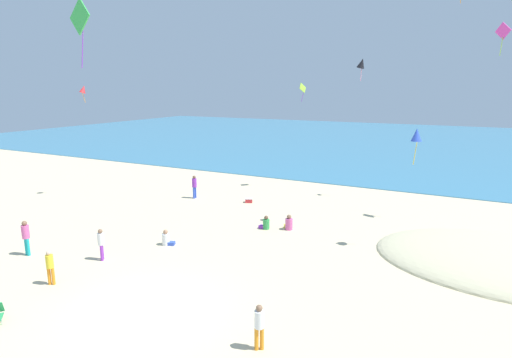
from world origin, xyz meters
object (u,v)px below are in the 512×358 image
object	(u,v)px
person_0	(266,224)
kite_green	(80,18)
kite_lime	(303,88)
person_2	(289,224)
person_1	(50,265)
person_3	(101,242)
cooler_box	(249,200)
kite_blue	(417,135)
person_4	(259,324)
person_7	(167,239)
kite_magenta	(503,32)
person_6	(194,185)
kite_black	(362,63)
kite_red	(83,89)

from	to	relation	value
person_0	kite_green	bearing A→B (deg)	81.17
kite_lime	person_2	bearing A→B (deg)	-72.51
person_0	person_1	distance (m)	10.59
person_3	kite_lime	world-z (taller)	kite_lime
cooler_box	kite_blue	xyz separation A→B (m)	(10.45, -3.79, 5.21)
person_2	kite_blue	xyz separation A→B (m)	(6.04, -0.04, 5.05)
cooler_box	kite_blue	distance (m)	12.28
cooler_box	person_4	xyz separation A→B (m)	(7.72, -13.83, 0.67)
person_2	cooler_box	bearing A→B (deg)	12.21
person_7	person_0	bearing A→B (deg)	32.23
kite_magenta	person_0	bearing A→B (deg)	-148.28
cooler_box	person_7	distance (m)	8.51
person_6	kite_lime	world-z (taller)	kite_lime
person_0	person_7	xyz separation A→B (m)	(-3.21, -4.27, 0.01)
person_0	kite_black	world-z (taller)	kite_black
person_1	person_6	xyz separation A→B (m)	(-2.61, 13.11, 0.11)
kite_red	kite_lime	world-z (taller)	kite_lime
kite_green	kite_blue	bearing A→B (deg)	45.42
kite_magenta	person_2	bearing A→B (deg)	-147.37
cooler_box	person_0	xyz separation A→B (m)	(3.28, -4.24, 0.13)
cooler_box	person_0	size ratio (longest dim) A/B	0.78
person_2	person_3	world-z (taller)	person_3
cooler_box	person_6	xyz separation A→B (m)	(-3.82, -0.71, 0.77)
cooler_box	person_0	distance (m)	5.36
person_2	person_1	bearing A→B (deg)	113.35
cooler_box	kite_blue	size ratio (longest dim) A/B	0.35
kite_red	person_7	bearing A→B (deg)	-25.22
person_7	person_3	bearing A→B (deg)	-137.46
person_4	kite_lime	size ratio (longest dim) A/B	1.05
kite_blue	cooler_box	bearing A→B (deg)	160.09
person_0	person_1	bearing A→B (deg)	69.99
person_3	kite_red	distance (m)	13.62
person_6	kite_black	distance (m)	13.62
person_7	kite_blue	bearing A→B (deg)	3.65
kite_red	kite_lime	size ratio (longest dim) A/B	0.89
cooler_box	kite_black	xyz separation A→B (m)	(7.37, -1.75, 8.45)
person_7	kite_green	world-z (taller)	kite_green
kite_red	person_6	bearing A→B (deg)	22.97
kite_red	kite_lime	bearing A→B (deg)	36.65
person_6	kite_black	xyz separation A→B (m)	(11.20, -1.04, 7.68)
kite_lime	kite_black	xyz separation A→B (m)	(5.85, -7.16, 1.24)
kite_green	person_6	bearing A→B (deg)	110.92
person_0	person_2	world-z (taller)	person_2
person_2	kite_lime	bearing A→B (deg)	-19.99
person_4	kite_red	xyz separation A→B (m)	(-18.21, 10.29, 6.49)
kite_magenta	kite_green	distance (m)	19.90
person_1	person_7	size ratio (longest dim) A/B	1.81
person_1	kite_green	size ratio (longest dim) A/B	0.63
cooler_box	person_7	xyz separation A→B (m)	(0.06, -8.50, 0.14)
person_7	kite_red	world-z (taller)	kite_red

